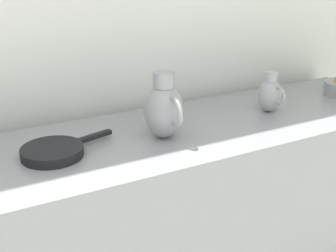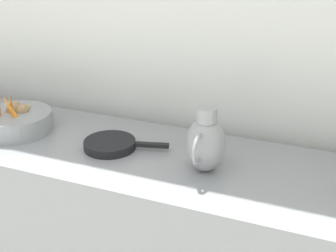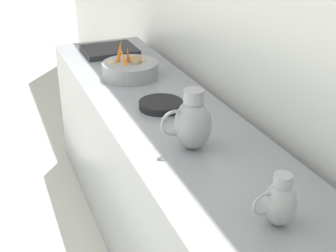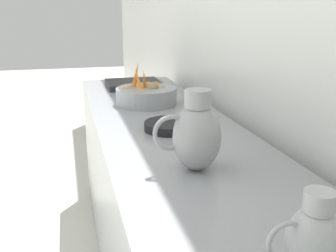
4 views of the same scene
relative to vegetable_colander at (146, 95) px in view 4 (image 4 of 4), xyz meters
name	(u,v)px [view 4 (image 4 of 4)]	position (x,y,z in m)	size (l,w,h in m)	color
prep_counter	(183,245)	(-0.01, 0.65, -0.48)	(0.61, 2.94, 0.87)	gray
vegetable_colander	(146,95)	(0.00, 0.00, 0.00)	(0.32, 0.32, 0.22)	gray
metal_pitcher_tall	(196,134)	(0.03, 0.89, 0.07)	(0.21, 0.15, 0.25)	#939399
metal_pitcher_short	(314,241)	(-0.02, 1.44, 0.03)	(0.15, 0.11, 0.18)	#A3A3A8
counter_sink_basin	(133,84)	(-0.02, -0.50, -0.03)	(0.34, 0.30, 0.04)	#232326
skillet_on_counter	(171,126)	(0.00, 0.48, -0.03)	(0.21, 0.35, 0.03)	black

